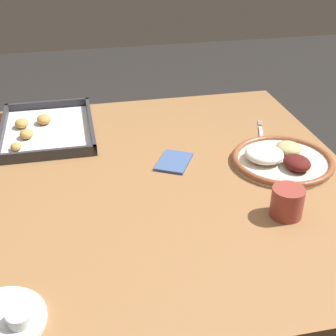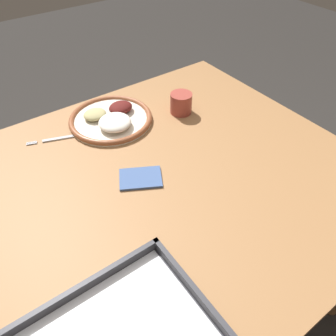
{
  "view_description": "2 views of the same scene",
  "coord_description": "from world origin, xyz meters",
  "px_view_note": "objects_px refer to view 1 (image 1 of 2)",
  "views": [
    {
      "loc": [
        -1.1,
        0.23,
        1.45
      ],
      "look_at": [
        0.0,
        0.0,
        0.78
      ],
      "focal_mm": 50.0,
      "sensor_mm": 36.0,
      "label": 1
    },
    {
      "loc": [
        0.41,
        0.58,
        1.45
      ],
      "look_at": [
        0.0,
        0.0,
        0.78
      ],
      "focal_mm": 35.0,
      "sensor_mm": 36.0,
      "label": 2
    }
  ],
  "objects_px": {
    "fork": "(261,136)",
    "napkin": "(174,162)",
    "baking_tray": "(45,129)",
    "saucer_plate": "(0,321)",
    "dinner_plate": "(281,159)",
    "drinking_cup": "(287,202)"
  },
  "relations": [
    {
      "from": "saucer_plate",
      "to": "drinking_cup",
      "type": "relative_size",
      "value": 2.18
    },
    {
      "from": "drinking_cup",
      "to": "fork",
      "type": "bearing_deg",
      "value": -13.99
    },
    {
      "from": "drinking_cup",
      "to": "napkin",
      "type": "xyz_separation_m",
      "value": [
        0.31,
        0.22,
        -0.03
      ]
    },
    {
      "from": "fork",
      "to": "napkin",
      "type": "distance_m",
      "value": 0.34
    },
    {
      "from": "baking_tray",
      "to": "fork",
      "type": "bearing_deg",
      "value": -104.29
    },
    {
      "from": "baking_tray",
      "to": "dinner_plate",
      "type": "bearing_deg",
      "value": -117.64
    },
    {
      "from": "drinking_cup",
      "to": "napkin",
      "type": "relative_size",
      "value": 0.53
    },
    {
      "from": "fork",
      "to": "napkin",
      "type": "bearing_deg",
      "value": 128.59
    },
    {
      "from": "dinner_plate",
      "to": "napkin",
      "type": "xyz_separation_m",
      "value": [
        0.07,
        0.31,
        -0.01
      ]
    },
    {
      "from": "drinking_cup",
      "to": "napkin",
      "type": "bearing_deg",
      "value": 34.39
    },
    {
      "from": "baking_tray",
      "to": "napkin",
      "type": "bearing_deg",
      "value": -127.52
    },
    {
      "from": "dinner_plate",
      "to": "napkin",
      "type": "relative_size",
      "value": 1.98
    },
    {
      "from": "dinner_plate",
      "to": "saucer_plate",
      "type": "distance_m",
      "value": 0.89
    },
    {
      "from": "saucer_plate",
      "to": "baking_tray",
      "type": "relative_size",
      "value": 0.44
    },
    {
      "from": "saucer_plate",
      "to": "napkin",
      "type": "xyz_separation_m",
      "value": [
        0.53,
        -0.45,
        -0.01
      ]
    },
    {
      "from": "saucer_plate",
      "to": "napkin",
      "type": "height_order",
      "value": "saucer_plate"
    },
    {
      "from": "dinner_plate",
      "to": "drinking_cup",
      "type": "relative_size",
      "value": 3.73
    },
    {
      "from": "fork",
      "to": "baking_tray",
      "type": "distance_m",
      "value": 0.72
    },
    {
      "from": "fork",
      "to": "saucer_plate",
      "type": "distance_m",
      "value": 1.0
    },
    {
      "from": "napkin",
      "to": "baking_tray",
      "type": "bearing_deg",
      "value": 52.48
    },
    {
      "from": "saucer_plate",
      "to": "napkin",
      "type": "relative_size",
      "value": 1.16
    },
    {
      "from": "baking_tray",
      "to": "napkin",
      "type": "xyz_separation_m",
      "value": [
        -0.29,
        -0.38,
        -0.01
      ]
    }
  ]
}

